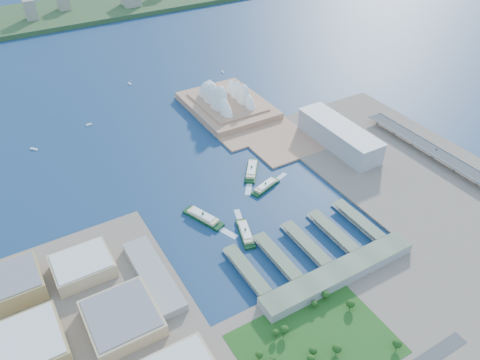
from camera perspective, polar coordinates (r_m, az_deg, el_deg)
ground at (r=619.40m, az=2.74°, el=-4.38°), size 3000.00×3000.00×0.00m
south_land at (r=514.70m, az=16.14°, el=-17.49°), size 720.00×180.00×3.00m
east_land at (r=727.89m, az=21.05°, el=0.12°), size 240.00×500.00×3.00m
peninsula at (r=847.36m, az=-0.71°, el=8.23°), size 135.00×220.00×3.00m
far_shore at (r=1446.86m, az=-20.05°, el=18.72°), size 2200.00×260.00×12.00m
opera_house at (r=847.63m, az=-1.57°, el=10.55°), size 134.00×180.00×58.00m
toaster_building at (r=758.63m, az=11.96°, el=5.31°), size 45.00×155.00×35.00m
expressway at (r=762.29m, az=24.68°, el=1.55°), size 26.00×340.00×11.85m
west_buildings at (r=502.95m, az=-18.17°, el=-16.98°), size 200.00×280.00×27.00m
ferry_wharves at (r=579.07m, az=7.99°, el=-7.75°), size 184.00×90.00×9.30m
terminal_building at (r=546.63m, az=11.96°, el=-11.11°), size 200.00×28.00×12.00m
park at (r=486.64m, az=9.31°, el=-18.59°), size 150.00×110.00×16.00m
far_skyline at (r=1418.93m, az=-20.13°, el=19.81°), size 1900.00×140.00×55.00m
ferry_a at (r=611.78m, az=-4.53°, el=-4.39°), size 36.31×61.78×11.41m
ferry_b at (r=692.71m, az=1.43°, el=1.36°), size 47.87×56.03×11.17m
ferry_c at (r=588.72m, az=0.65°, el=-6.32°), size 29.36×55.64×10.21m
ferry_d at (r=662.80m, az=3.14°, el=-0.65°), size 52.65×28.29×9.67m
boat_a at (r=814.59m, az=-23.83°, el=3.50°), size 10.70×11.99×2.49m
boat_b at (r=851.77m, az=-17.95°, el=6.47°), size 10.29×4.79×2.68m
boat_c at (r=1006.33m, az=-2.12°, el=13.04°), size 4.35×10.72×2.34m
boat_e at (r=979.83m, az=-13.30°, el=11.38°), size 4.88×10.90×2.58m
car_c at (r=779.35m, az=22.82°, el=3.48°), size 1.69×4.15×1.20m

